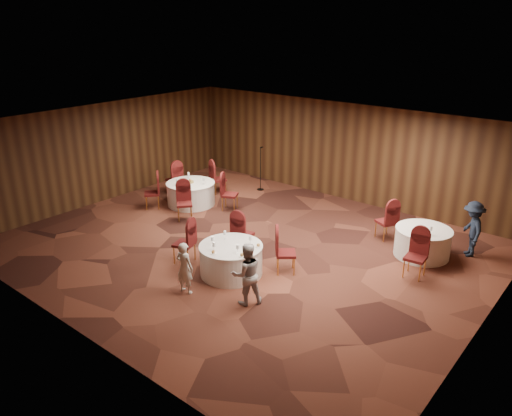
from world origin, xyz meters
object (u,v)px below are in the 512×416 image
Objects in this scene: table_main at (231,260)px; table_left at (191,193)px; man_c at (472,229)px; woman_a at (185,268)px; table_right at (422,242)px; mic_stand at (260,178)px; woman_b at (247,274)px.

table_main is 4.95m from table_left.
man_c is (8.23, 1.92, 0.36)m from table_left.
table_left is at bearing -50.49° from woman_a.
table_right is (7.31, 1.13, 0.00)m from table_left.
man_c is at bearing -131.46° from woman_a.
mic_stand reaches higher than table_left.
table_left is 5.59m from woman_a.
table_left is (-4.16, 2.68, 0.00)m from table_main.
table_left is 1.29× the size of woman_a.
mic_stand is at bearing -69.98° from woman_a.
table_right is 0.96× the size of man_c.
table_right is at bearing -128.82° from woman_a.
woman_a reaches higher than table_right.
table_right is at bearing 50.48° from table_main.
man_c is (2.95, 5.35, 0.04)m from woman_b.
table_left is 1.07× the size of man_c.
man_c is at bearing -174.80° from woman_b.
man_c reaches higher than woman_a.
mic_stand reaches higher than woman_a.
table_main is 1.38m from woman_b.
table_left is at bearing -108.23° from mic_stand.
table_main is at bearing -105.21° from woman_a.
table_left is 7.39m from table_right.
woman_a is (3.94, -3.96, 0.23)m from table_left.
woman_b is (-2.03, -4.56, 0.32)m from table_right.
table_left and table_right have the same top height.
mic_stand reaches higher than woman_b.
woman_b is at bearing -33.04° from table_left.
mic_stand is (-6.46, 1.44, 0.08)m from table_right.
table_right is 1.02× the size of woman_b.
woman_a is at bearing -68.14° from man_c.
man_c is (4.07, 4.61, 0.36)m from table_main.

